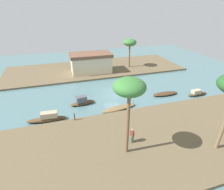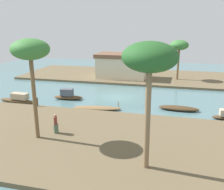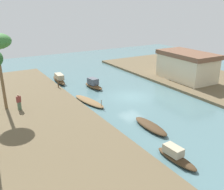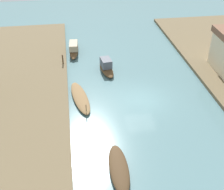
# 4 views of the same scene
# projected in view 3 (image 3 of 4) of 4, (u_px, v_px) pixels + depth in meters

# --- Properties ---
(river_water) EXTENTS (61.96, 61.96, 0.00)m
(river_water) POSITION_uv_depth(u_px,v_px,m) (131.00, 97.00, 29.87)
(river_water) COLOR slate
(river_water) RESTS_ON ground
(riverbank_left) EXTENTS (36.86, 12.88, 0.32)m
(riverbank_left) POSITION_uv_depth(u_px,v_px,m) (21.00, 119.00, 23.76)
(riverbank_left) COLOR brown
(riverbank_left) RESTS_ON ground
(riverbank_right) EXTENTS (36.86, 12.88, 0.32)m
(riverbank_right) POSITION_uv_depth(u_px,v_px,m) (205.00, 80.00, 35.87)
(riverbank_right) COLOR brown
(riverbank_right) RESTS_ON ground
(sampan_downstream_large) EXTENTS (3.46, 1.14, 0.97)m
(sampan_downstream_large) POSITION_uv_depth(u_px,v_px,m) (175.00, 156.00, 17.59)
(sampan_downstream_large) COLOR #47331E
(sampan_downstream_large) RESTS_ON river_water
(sampan_midstream) EXTENTS (5.19, 1.97, 0.97)m
(sampan_midstream) POSITION_uv_depth(u_px,v_px,m) (89.00, 101.00, 28.00)
(sampan_midstream) COLOR brown
(sampan_midstream) RESTS_ON river_water
(sampan_with_tall_canopy) EXTENTS (4.79, 1.27, 1.22)m
(sampan_with_tall_canopy) POSITION_uv_depth(u_px,v_px,m) (59.00, 79.00, 35.34)
(sampan_with_tall_canopy) COLOR brown
(sampan_with_tall_canopy) RESTS_ON river_water
(sampan_foreground) EXTENTS (3.61, 1.49, 1.27)m
(sampan_foreground) POSITION_uv_depth(u_px,v_px,m) (93.00, 84.00, 32.94)
(sampan_foreground) COLOR brown
(sampan_foreground) RESTS_ON river_water
(sampan_with_red_awning) EXTENTS (4.20, 1.32, 0.46)m
(sampan_with_red_awning) POSITION_uv_depth(u_px,v_px,m) (150.00, 126.00, 22.17)
(sampan_with_red_awning) COLOR #47331E
(sampan_with_red_awning) RESTS_ON river_water
(person_on_near_bank) EXTENTS (0.49, 0.49, 1.59)m
(person_on_near_bank) POSITION_uv_depth(u_px,v_px,m) (19.00, 103.00, 25.26)
(person_on_near_bank) COLOR #4C664C
(person_on_near_bank) RESTS_ON riverbank_left
(mooring_post) EXTENTS (0.14, 0.14, 0.95)m
(mooring_post) POSITION_uv_depth(u_px,v_px,m) (58.00, 84.00, 32.13)
(mooring_post) COLOR #4C3823
(mooring_post) RESTS_ON riverbank_left
(riverside_building) EXTENTS (8.20, 4.87, 3.82)m
(riverside_building) POSITION_uv_depth(u_px,v_px,m) (187.00, 66.00, 35.14)
(riverside_building) COLOR beige
(riverside_building) RESTS_ON riverbank_right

